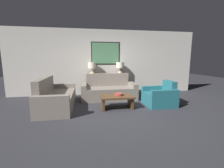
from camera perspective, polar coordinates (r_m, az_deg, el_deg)
ground_plane at (r=4.22m, az=1.72°, el=-10.71°), size 20.00×20.00×0.00m
back_wall at (r=6.34m, az=-2.50°, el=8.25°), size 7.81×0.12×2.65m
console_table at (r=6.17m, az=-2.14°, el=-0.76°), size 1.59×0.35×0.74m
table_lamp_left at (r=6.04m, az=-7.56°, el=5.99°), size 0.32×0.32×0.60m
table_lamp_right at (r=6.19m, az=3.07°, el=6.13°), size 0.32×0.32×0.60m
couch_by_back_wall at (r=5.57m, az=-1.28°, el=-2.58°), size 1.98×0.90×0.92m
couch_by_side at (r=4.83m, az=-20.54°, el=-5.02°), size 0.90×1.98×0.92m
coffee_table at (r=4.48m, az=1.91°, el=-5.84°), size 0.98×0.58×0.38m
decorative_bowl at (r=4.50m, az=2.62°, el=-3.94°), size 0.26×0.26×0.06m
armchair_near_back_wall at (r=5.03m, az=17.82°, el=-4.66°), size 0.86×0.85×0.78m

